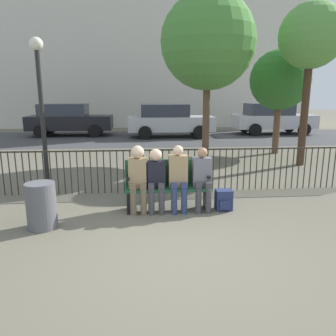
# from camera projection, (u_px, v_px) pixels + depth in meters

# --- Properties ---
(ground_plane) EXTENTS (80.00, 80.00, 0.00)m
(ground_plane) POSITION_uv_depth(u_px,v_px,m) (179.00, 256.00, 4.35)
(ground_plane) COLOR #605B4C
(park_bench) EXTENTS (1.56, 0.45, 0.92)m
(park_bench) POSITION_uv_depth(u_px,v_px,m) (168.00, 183.00, 6.05)
(park_bench) COLOR #194728
(park_bench) RESTS_ON ground
(seated_person_0) EXTENTS (0.34, 0.39, 1.22)m
(seated_person_0) POSITION_uv_depth(u_px,v_px,m) (138.00, 175.00, 5.84)
(seated_person_0) COLOR brown
(seated_person_0) RESTS_ON ground
(seated_person_1) EXTENTS (0.34, 0.39, 1.16)m
(seated_person_1) POSITION_uv_depth(u_px,v_px,m) (156.00, 177.00, 5.87)
(seated_person_1) COLOR #3D3D42
(seated_person_1) RESTS_ON ground
(seated_person_2) EXTENTS (0.34, 0.39, 1.21)m
(seated_person_2) POSITION_uv_depth(u_px,v_px,m) (178.00, 175.00, 5.90)
(seated_person_2) COLOR navy
(seated_person_2) RESTS_ON ground
(seated_person_3) EXTENTS (0.34, 0.39, 1.17)m
(seated_person_3) POSITION_uv_depth(u_px,v_px,m) (202.00, 176.00, 5.94)
(seated_person_3) COLOR #3D3D42
(seated_person_3) RESTS_ON ground
(backpack) EXTENTS (0.30, 0.27, 0.38)m
(backpack) POSITION_uv_depth(u_px,v_px,m) (224.00, 200.00, 6.06)
(backpack) COLOR navy
(backpack) RESTS_ON ground
(fence_railing) EXTENTS (9.01, 0.03, 0.95)m
(fence_railing) POSITION_uv_depth(u_px,v_px,m) (163.00, 167.00, 7.11)
(fence_railing) COLOR #2D2823
(fence_railing) RESTS_ON ground
(tree_0) EXTENTS (2.08, 2.08, 3.62)m
(tree_0) POSITION_uv_depth(u_px,v_px,m) (280.00, 80.00, 11.36)
(tree_0) COLOR brown
(tree_0) RESTS_ON ground
(tree_1) EXTENTS (2.85, 2.85, 5.05)m
(tree_1) POSITION_uv_depth(u_px,v_px,m) (208.00, 42.00, 9.75)
(tree_1) COLOR brown
(tree_1) RESTS_ON ground
(tree_2) EXTENTS (1.82, 1.82, 4.61)m
(tree_2) POSITION_uv_depth(u_px,v_px,m) (311.00, 38.00, 9.15)
(tree_2) COLOR #422D1E
(tree_2) RESTS_ON ground
(lamp_post) EXTENTS (0.28, 0.28, 3.27)m
(lamp_post) POSITION_uv_depth(u_px,v_px,m) (40.00, 90.00, 7.07)
(lamp_post) COLOR black
(lamp_post) RESTS_ON ground
(street_surface) EXTENTS (24.00, 6.00, 0.01)m
(street_surface) POSITION_uv_depth(u_px,v_px,m) (151.00, 138.00, 16.01)
(street_surface) COLOR #3D3D3F
(street_surface) RESTS_ON ground
(parked_car_0) EXTENTS (4.20, 1.94, 1.62)m
(parked_car_0) POSITION_uv_depth(u_px,v_px,m) (169.00, 120.00, 16.21)
(parked_car_0) COLOR #B7B7BC
(parked_car_0) RESTS_ON ground
(parked_car_1) EXTENTS (4.20, 1.94, 1.62)m
(parked_car_1) POSITION_uv_depth(u_px,v_px,m) (69.00, 119.00, 16.76)
(parked_car_1) COLOR black
(parked_car_1) RESTS_ON ground
(parked_car_2) EXTENTS (4.20, 1.94, 1.62)m
(parked_car_2) POSITION_uv_depth(u_px,v_px,m) (272.00, 118.00, 17.47)
(parked_car_2) COLOR #B7B7BC
(parked_car_2) RESTS_ON ground
(building_facade) EXTENTS (20.00, 6.00, 14.84)m
(building_facade) POSITION_uv_depth(u_px,v_px,m) (146.00, 14.00, 22.14)
(building_facade) COLOR beige
(building_facade) RESTS_ON ground
(trash_bin) EXTENTS (0.46, 0.46, 0.75)m
(trash_bin) POSITION_uv_depth(u_px,v_px,m) (41.00, 206.00, 5.19)
(trash_bin) COLOR #56565B
(trash_bin) RESTS_ON ground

